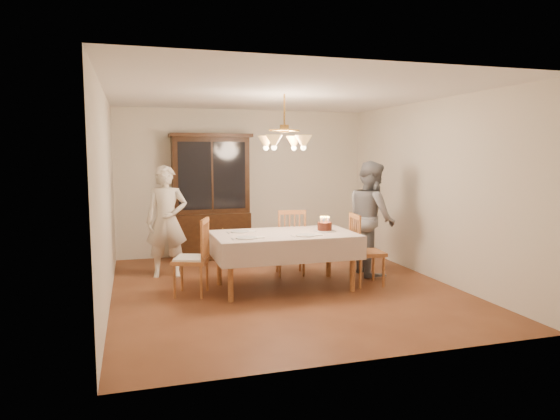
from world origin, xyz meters
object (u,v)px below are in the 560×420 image
object	(u,v)px
china_hutch	(211,199)
birthday_cake	(325,227)
dining_table	(284,239)
elderly_woman	(167,221)
chair_far_side	(290,246)

from	to	relation	value
china_hutch	birthday_cake	distance (m)	2.57
dining_table	elderly_woman	size ratio (longest dim) A/B	1.15
dining_table	china_hutch	world-z (taller)	china_hutch
china_hutch	birthday_cake	bearing A→B (deg)	-61.49
china_hutch	birthday_cake	world-z (taller)	china_hutch
chair_far_side	dining_table	bearing A→B (deg)	-113.82
chair_far_side	elderly_woman	bearing A→B (deg)	167.02
dining_table	china_hutch	xyz separation A→B (m)	(-0.64, 2.25, 0.36)
china_hutch	elderly_woman	world-z (taller)	china_hutch
elderly_woman	birthday_cake	bearing A→B (deg)	-21.94
dining_table	birthday_cake	distance (m)	0.60
elderly_woman	dining_table	bearing A→B (deg)	-30.67
elderly_woman	birthday_cake	xyz separation A→B (m)	(2.06, -1.13, -0.01)
dining_table	china_hutch	distance (m)	2.37
elderly_woman	birthday_cake	world-z (taller)	elderly_woman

